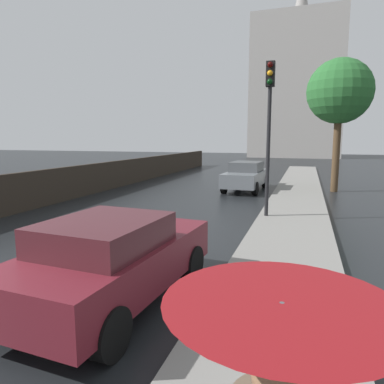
{
  "coord_description": "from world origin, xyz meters",
  "views": [
    {
      "loc": [
        5.43,
        -3.17,
        2.64
      ],
      "look_at": [
        1.81,
        8.11,
        0.85
      ],
      "focal_mm": 33.46,
      "sensor_mm": 36.0,
      "label": 1
    }
  ],
  "objects": [
    {
      "name": "car_maroon_near_kerb",
      "position": [
        2.59,
        1.61,
        0.76
      ],
      "size": [
        2.04,
        4.05,
        1.43
      ],
      "rotation": [
        0.0,
        0.0,
        -0.08
      ],
      "color": "maroon",
      "rests_on": "ground"
    },
    {
      "name": "car_grey_mid_road",
      "position": [
        2.53,
        14.81,
        0.75
      ],
      "size": [
        1.87,
        4.28,
        1.45
      ],
      "rotation": [
        0.0,
        0.0,
        -0.05
      ],
      "color": "slate",
      "rests_on": "ground"
    },
    {
      "name": "traffic_light",
      "position": [
        4.25,
        8.4,
        3.45
      ],
      "size": [
        0.26,
        0.39,
        4.82
      ],
      "color": "black",
      "rests_on": "sidewalk_strip"
    },
    {
      "name": "street_tree_near",
      "position": [
        6.79,
        15.76,
        4.81
      ],
      "size": [
        3.08,
        3.08,
        6.4
      ],
      "color": "#4C3823",
      "rests_on": "ground"
    },
    {
      "name": "distant_tower",
      "position": [
        3.79,
        51.34,
        9.57
      ],
      "size": [
        12.39,
        11.97,
        25.4
      ],
      "color": "#9E9993",
      "rests_on": "ground"
    }
  ]
}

